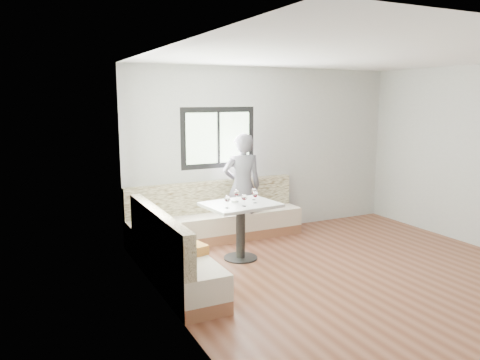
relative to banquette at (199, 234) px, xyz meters
name	(u,v)px	position (x,y,z in m)	size (l,w,h in m)	color
room	(354,169)	(1.51, -1.55, 1.08)	(5.01, 5.01, 2.81)	brown
banquette	(199,234)	(0.00, 0.00, 0.00)	(2.90, 2.80, 0.95)	brown
table	(241,217)	(0.50, -0.35, 0.28)	(1.07, 0.88, 0.82)	black
person	(242,187)	(0.96, 0.53, 0.54)	(0.64, 0.42, 1.74)	#534F58
olive_ramekin	(234,201)	(0.45, -0.26, 0.51)	(0.09, 0.09, 0.04)	white
wine_glass_a	(227,199)	(0.21, -0.53, 0.61)	(0.08, 0.08, 0.18)	white
wine_glass_b	(244,197)	(0.46, -0.54, 0.61)	(0.08, 0.08, 0.18)	white
wine_glass_c	(255,194)	(0.69, -0.44, 0.61)	(0.08, 0.08, 0.18)	white
wine_glass_d	(237,193)	(0.49, -0.23, 0.61)	(0.08, 0.08, 0.18)	white
wine_glass_e	(254,192)	(0.77, -0.24, 0.61)	(0.08, 0.08, 0.18)	white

